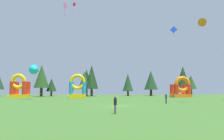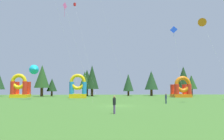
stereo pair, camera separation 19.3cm
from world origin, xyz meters
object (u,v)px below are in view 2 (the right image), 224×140
(kite_blue_diamond, at_px, (174,31))
(person_left_edge, at_px, (114,103))
(inflatable_blue_arch, at_px, (20,89))
(inflatable_red_slide, at_px, (181,90))
(kite_red_box, at_px, (75,5))
(kite_cyan_delta, at_px, (35,69))
(kite_pink_diamond, at_px, (65,7))
(inflatable_orange_dome, at_px, (78,89))
(person_far_side, at_px, (166,98))
(kite_orange_delta, at_px, (202,22))

(kite_blue_diamond, relative_size, person_left_edge, 8.08)
(person_left_edge, xyz_separation_m, inflatable_blue_arch, (-22.27, 43.17, 1.30))
(person_left_edge, relative_size, inflatable_red_slide, 0.31)
(kite_red_box, height_order, kite_blue_diamond, kite_red_box)
(kite_cyan_delta, relative_size, person_left_edge, 4.44)
(kite_pink_diamond, xyz_separation_m, inflatable_blue_arch, (-14.89, 25.43, -14.14))
(kite_cyan_delta, bearing_deg, kite_pink_diamond, -60.10)
(inflatable_red_slide, xyz_separation_m, inflatable_orange_dome, (-28.15, -3.38, 0.15))
(kite_blue_diamond, height_order, inflatable_orange_dome, kite_blue_diamond)
(inflatable_red_slide, relative_size, inflatable_orange_dome, 0.95)
(kite_red_box, relative_size, inflatable_red_slide, 4.69)
(inflatable_orange_dome, bearing_deg, inflatable_blue_arch, 165.11)
(person_far_side, distance_m, inflatable_red_slide, 29.64)
(kite_blue_diamond, relative_size, inflatable_orange_dome, 2.37)
(kite_orange_delta, bearing_deg, inflatable_red_slide, 79.00)
(kite_pink_diamond, relative_size, person_left_edge, 9.60)
(kite_orange_delta, relative_size, inflatable_orange_dome, 2.43)
(person_far_side, xyz_separation_m, person_left_edge, (-9.56, -15.31, 0.10))
(person_far_side, relative_size, inflatable_red_slide, 0.28)
(kite_blue_diamond, distance_m, person_left_edge, 29.12)
(kite_pink_diamond, distance_m, person_left_edge, 24.65)
(kite_blue_diamond, bearing_deg, inflatable_orange_dome, 140.38)
(kite_pink_diamond, xyz_separation_m, kite_red_box, (-0.81, 28.13, 10.01))
(kite_orange_delta, distance_m, inflatable_blue_arch, 48.47)
(kite_orange_delta, distance_m, kite_blue_diamond, 6.63)
(kite_orange_delta, bearing_deg, kite_cyan_delta, 153.86)
(kite_red_box, distance_m, inflatable_blue_arch, 28.09)
(kite_orange_delta, height_order, person_left_edge, kite_orange_delta)
(inflatable_red_slide, bearing_deg, inflatable_blue_arch, 178.95)
(kite_cyan_delta, xyz_separation_m, inflatable_orange_dome, (9.43, 6.32, -4.52))
(kite_red_box, xyz_separation_m, kite_cyan_delta, (-7.77, -13.20, -19.73))
(kite_cyan_delta, distance_m, person_far_side, 31.42)
(kite_pink_diamond, relative_size, inflatable_red_slide, 2.96)
(kite_red_box, bearing_deg, kite_cyan_delta, -120.48)
(kite_blue_diamond, xyz_separation_m, inflatable_orange_dome, (-19.94, 16.51, -11.56))
(person_left_edge, bearing_deg, inflatable_red_slide, -48.53)
(inflatable_red_slide, relative_size, inflatable_blue_arch, 0.92)
(kite_cyan_delta, relative_size, inflatable_blue_arch, 1.25)
(inflatable_blue_arch, bearing_deg, kite_cyan_delta, -59.01)
(inflatable_orange_dome, bearing_deg, kite_pink_diamond, -92.28)
(kite_blue_diamond, distance_m, inflatable_blue_arch, 42.81)
(person_far_side, relative_size, inflatable_orange_dome, 0.27)
(kite_cyan_delta, xyz_separation_m, inflatable_red_slide, (37.58, 9.70, -4.68))
(person_left_edge, bearing_deg, kite_cyan_delta, 4.54)
(kite_orange_delta, xyz_separation_m, kite_red_box, (-24.81, 29.19, 12.53))
(kite_red_box, bearing_deg, inflatable_orange_dome, -76.48)
(inflatable_orange_dome, bearing_deg, person_left_edge, -80.48)
(person_left_edge, relative_size, inflatable_orange_dome, 0.29)
(inflatable_blue_arch, height_order, inflatable_orange_dome, inflatable_blue_arch)
(person_far_side, distance_m, inflatable_blue_arch, 42.33)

